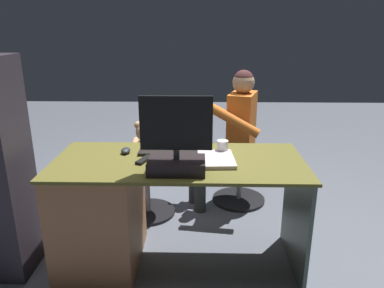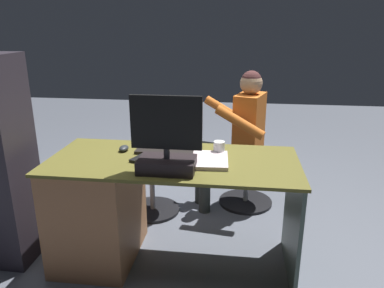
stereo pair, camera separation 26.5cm
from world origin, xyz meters
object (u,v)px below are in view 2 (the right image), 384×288
Objects in this scene: monitor at (167,148)px; cup at (219,148)px; office_chair_teddy at (152,182)px; visitor_chair at (247,175)px; tv_remote at (139,158)px; computer_mouse at (124,148)px; person at (239,129)px; desk at (111,205)px; keyboard at (168,151)px; teddy_bear at (151,142)px.

monitor reaches higher than cup.
visitor_chair is at bearing -162.24° from office_chair_teddy.
cup is 0.52m from tv_remote.
office_chair_teddy is (0.59, -0.54, -0.51)m from cup.
monitor is at bearing 66.42° from visitor_chair.
computer_mouse is 0.08× the size of person.
office_chair_teddy is at bearing -100.20° from desk.
monitor is 0.94× the size of office_chair_teddy.
person is (0.09, 0.03, 0.43)m from visitor_chair.
keyboard is 0.77m from office_chair_teddy.
keyboard is at bearing 114.71° from office_chair_teddy.
teddy_bear is at bearing -94.78° from computer_mouse.
visitor_chair is (-0.21, -0.79, -0.51)m from cup.
desk is at bearing 47.14° from person.
computer_mouse is 0.28× the size of teddy_bear.
keyboard is 4.38× the size of computer_mouse.
office_chair_teddy is 0.35m from teddy_bear.
person reaches higher than computer_mouse.
office_chair_teddy is (-0.05, -0.55, -0.49)m from computer_mouse.
cup reaches higher than office_chair_teddy.
cup is at bearing -178.65° from computer_mouse.
office_chair_teddy is at bearing 90.00° from teddy_bear.
teddy_bear is (0.25, -0.56, -0.13)m from keyboard.
person reaches higher than visitor_chair.
person is at bearing -110.17° from monitor.
desk is 0.42m from tv_remote.
tv_remote is at bearing 56.25° from person.
tv_remote is (-0.14, 0.15, -0.01)m from computer_mouse.
tv_remote is 1.12m from person.
keyboard is at bearing 1.38° from cup.
monitor is at bearing 109.95° from office_chair_teddy.
keyboard is 4.83× the size of cup.
keyboard is at bearing -114.65° from tv_remote.
person reaches higher than tv_remote.
desk is 10.53× the size of tv_remote.
computer_mouse reaches higher than office_chair_teddy.
cup is (-0.71, -0.14, 0.40)m from desk.
monitor is 0.93× the size of visitor_chair.
computer_mouse is 0.20m from tv_remote.
office_chair_teddy and visitor_chair have the same top height.
person is at bearing -162.24° from office_chair_teddy.
person is at bearing -99.16° from cup.
teddy_bear is 0.29× the size of person.
teddy_bear is (-0.12, -0.68, 0.23)m from desk.
teddy_bear is at bearing 16.98° from visitor_chair.
cup is 0.18× the size of office_chair_teddy.
visitor_chair is (-0.49, -1.12, -0.61)m from monitor.
monitor is at bearing 156.14° from desk.
office_chair_teddy is (-0.12, -0.67, -0.12)m from desk.
desk is 1.27m from person.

